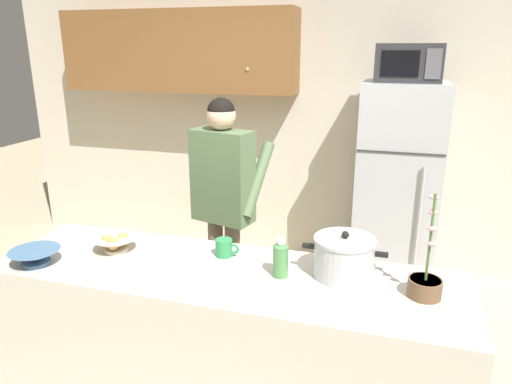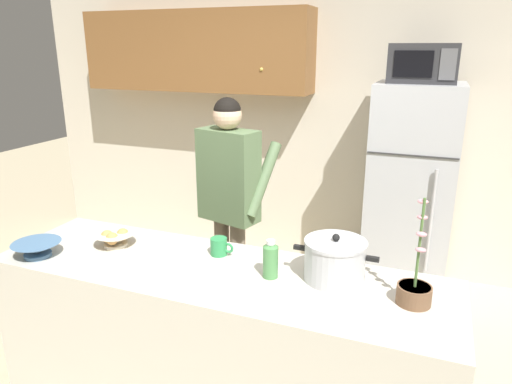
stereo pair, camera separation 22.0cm
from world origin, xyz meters
name	(u,v)px [view 2 (the right image)]	position (x,y,z in m)	size (l,w,h in m)	color
back_wall_unit	(296,109)	(-0.27, 2.25, 1.45)	(6.00, 0.48, 2.60)	beige
kitchen_island	(218,348)	(0.00, 0.00, 0.46)	(2.36, 0.68, 0.92)	beige
refrigerator	(410,194)	(0.81, 1.85, 0.87)	(0.64, 0.68, 1.74)	#B7BABF
microwave	(423,63)	(0.81, 1.83, 1.88)	(0.48, 0.37, 0.28)	#2D2D30
person_near_pot	(229,187)	(-0.35, 0.94, 1.05)	(0.58, 0.51, 1.67)	#726656
cooking_pot	(335,260)	(0.57, 0.12, 1.02)	(0.41, 0.30, 0.24)	silver
coffee_mug	(219,247)	(-0.06, 0.17, 0.97)	(0.13, 0.09, 0.10)	#2D8C4C
bread_bowl	(115,238)	(-0.65, 0.05, 0.97)	(0.24, 0.24, 0.10)	beige
empty_bowl	(37,248)	(-0.96, -0.21, 0.97)	(0.25, 0.25, 0.08)	#4C7299
bottle_near_edge	(271,259)	(0.28, 0.03, 1.01)	(0.08, 0.08, 0.19)	#4C8C4C
potted_orchid	(414,290)	(0.95, 0.03, 0.99)	(0.15, 0.15, 0.48)	brown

